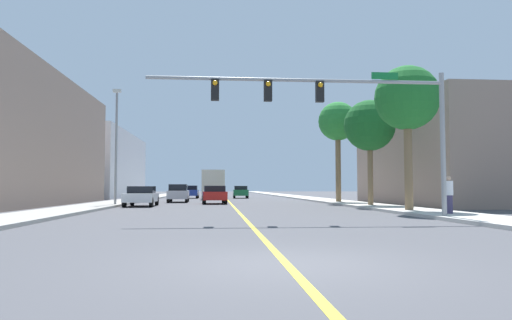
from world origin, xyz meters
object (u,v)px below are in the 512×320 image
Objects in this scene: car_white at (141,196)px; car_red at (214,194)px; palm_mid at (370,126)px; car_blue at (191,192)px; palm_far at (338,123)px; traffic_signal_mast at (339,105)px; car_silver at (178,193)px; street_lamp at (116,140)px; palm_near at (407,99)px; pedestrian at (449,195)px; delivery_truck at (213,184)px; car_green at (241,192)px.

car_red reaches higher than car_white.
palm_mid reaches higher than car_blue.
car_white is at bearing 171.11° from palm_mid.
palm_far reaches higher than car_red.
palm_far is 23.48m from car_blue.
traffic_signal_mast is 24.89m from car_silver.
palm_near is (16.74, -9.85, 1.28)m from street_lamp.
car_white is at bearing 124.62° from traffic_signal_mast.
street_lamp is at bearing -160.95° from pedestrian.
car_silver is (3.65, 8.36, -3.76)m from street_lamp.
car_silver is at bearing 66.39° from street_lamp.
palm_near is 1.83× the size of car_red.
traffic_signal_mast is 20.02m from car_red.
palm_mid is 1.62× the size of car_white.
street_lamp reaches higher than pedestrian.
car_silver is 2.73× the size of pedestrian.
delivery_truck is at bearing 109.17° from palm_near.
traffic_signal_mast is at bearing -77.92° from car_red.
delivery_truck is (6.64, 19.22, -2.90)m from street_lamp.
car_blue reaches higher than car_red.
car_blue is at bearing 125.25° from delivery_truck.
car_red is at bearing -54.53° from car_silver.
traffic_signal_mast is 1.73× the size of palm_mid.
car_silver is at bearing 123.95° from car_red.
traffic_signal_mast is 13.21m from palm_mid.
palm_mid is 16.15m from car_white.
palm_near is at bearing -70.56° from delivery_truck.
palm_mid is at bearing 170.45° from car_white.
car_red is at bearing 125.41° from palm_near.
palm_near is 1.84× the size of car_green.
street_lamp reaches higher than palm_mid.
car_silver is at bearing 109.40° from traffic_signal_mast.
palm_far reaches higher than delivery_truck.
car_red is 15.10m from delivery_truck.
car_silver is at bearing 163.00° from palm_far.
street_lamp reaches higher than car_red.
palm_mid is (0.37, 7.09, -0.47)m from palm_near.
palm_mid is 27.30m from car_green.
car_white is 19.98m from pedestrian.
car_silver is at bearing 140.43° from palm_mid.
car_blue is at bearing 111.25° from palm_near.
delivery_truck is (2.70, -3.85, 0.89)m from car_blue.
palm_near reaches higher than delivery_truck.
palm_mid is 24.63m from delivery_truck.
car_white is 6.71m from car_red.
traffic_signal_mast reaches higher than car_white.
car_green is 2.44× the size of pedestrian.
palm_near is at bearing 153.16° from pedestrian.
car_silver is 14.72m from car_blue.
palm_near is 0.95× the size of delivery_truck.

